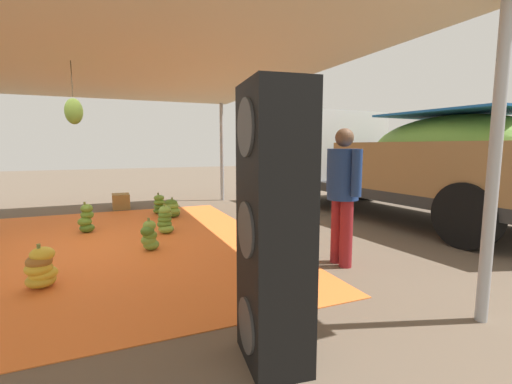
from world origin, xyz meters
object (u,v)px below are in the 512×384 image
Objects in this scene: worker_0 at (343,186)px; banana_bunch_2 at (41,269)px; banana_bunch_6 at (159,205)px; banana_bunch_7 at (149,236)px; cargo_truck_main at (397,157)px; crate_0 at (121,201)px; banana_bunch_0 at (86,219)px; banana_bunch_3 at (172,209)px; banana_bunch_5 at (165,220)px; speaker_stack at (274,228)px.

banana_bunch_2 is at bearing -99.89° from worker_0.
banana_bunch_6 is 2.87m from banana_bunch_7.
banana_bunch_2 reaches higher than banana_bunch_7.
crate_0 is (-3.25, -5.57, -1.10)m from cargo_truck_main.
crate_0 is at bearing -120.30° from cargo_truck_main.
worker_0 is at bearing 44.81° from banana_bunch_0.
banana_bunch_6 is at bearing -160.07° from banana_bunch_3.
cargo_truck_main reaches higher than banana_bunch_2.
speaker_stack is (4.08, 0.14, 0.74)m from banana_bunch_5.
banana_bunch_5 is (-1.95, 1.60, 0.02)m from banana_bunch_2.
banana_bunch_5 is at bearing -144.05° from worker_0.
banana_bunch_6 is 4.80m from worker_0.
banana_bunch_6 is 1.00× the size of banana_bunch_7.
speaker_stack reaches higher than banana_bunch_6.
banana_bunch_0 is 1.78m from banana_bunch_3.
banana_bunch_6 reaches higher than crate_0.
cargo_truck_main is at bearing 126.19° from worker_0.
cargo_truck_main is (0.29, 4.95, 1.05)m from banana_bunch_5.
banana_bunch_0 reaches higher than banana_bunch_2.
cargo_truck_main reaches higher than worker_0.
banana_bunch_7 is 0.98× the size of crate_0.
banana_bunch_0 reaches higher than banana_bunch_3.
banana_bunch_2 is 0.25× the size of speaker_stack.
banana_bunch_3 is 1.01× the size of banana_bunch_7.
banana_bunch_2 reaches higher than banana_bunch_6.
cargo_truck_main is (1.63, 4.61, 1.09)m from banana_bunch_3.
banana_bunch_7 is at bearing -17.06° from banana_bunch_3.
banana_bunch_3 is 2.42m from banana_bunch_7.
banana_bunch_5 is at bearing 158.98° from banana_bunch_7.
banana_bunch_5 is at bearing -177.97° from speaker_stack.
banana_bunch_0 is 4.94m from speaker_stack.
banana_bunch_3 is at bearing 165.87° from banana_bunch_5.
speaker_stack is at bearing 39.29° from banana_bunch_2.
banana_bunch_2 is 0.07× the size of cargo_truck_main.
speaker_stack is (5.95, -0.01, 0.76)m from banana_bunch_6.
banana_bunch_6 is (-1.87, 0.15, -0.02)m from banana_bunch_5.
banana_bunch_3 is 5.49m from speaker_stack.
banana_bunch_5 is 5.07m from cargo_truck_main.
banana_bunch_6 is at bearing 35.00° from crate_0.
banana_bunch_3 is 1.00× the size of crate_0.
banana_bunch_2 is at bearing -140.71° from speaker_stack.
banana_bunch_0 is at bearing -98.03° from cargo_truck_main.
banana_bunch_7 is at bearing -125.65° from worker_0.
banana_bunch_6 is 1.35m from crate_0.
speaker_stack is at bearing -2.05° from banana_bunch_3.
crate_0 is at bearing 164.62° from banana_bunch_0.
worker_0 is (3.15, 3.13, 0.78)m from banana_bunch_0.
banana_bunch_5 is at bearing -4.68° from banana_bunch_6.
worker_0 reaches higher than banana_bunch_3.
banana_bunch_2 is 1.00× the size of crate_0.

